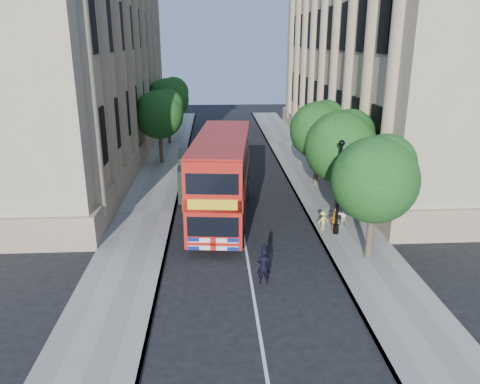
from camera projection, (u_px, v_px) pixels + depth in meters
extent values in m
plane|color=black|center=(253.00, 295.00, 19.47)|extent=(120.00, 120.00, 0.00)
cube|color=gray|center=(331.00, 209.00, 29.25)|extent=(3.50, 80.00, 0.12)
cube|color=gray|center=(146.00, 212.00, 28.62)|extent=(3.50, 80.00, 0.12)
cube|color=tan|center=(390.00, 53.00, 40.20)|extent=(12.00, 38.00, 18.00)
cube|color=tan|center=(64.00, 54.00, 38.68)|extent=(12.00, 38.00, 18.00)
cylinder|color=#473828|center=(370.00, 232.00, 22.19)|extent=(0.32, 0.32, 2.86)
sphere|color=#1D4717|center=(375.00, 180.00, 21.38)|extent=(4.00, 4.00, 4.00)
sphere|color=#1D4717|center=(386.00, 164.00, 21.59)|extent=(2.80, 2.80, 2.80)
sphere|color=#1D4717|center=(367.00, 171.00, 20.91)|extent=(2.60, 2.60, 2.60)
cylinder|color=#473828|center=(338.00, 192.00, 27.86)|extent=(0.32, 0.32, 2.99)
sphere|color=#1D4717|center=(341.00, 147.00, 27.02)|extent=(4.20, 4.20, 4.20)
sphere|color=#1D4717|center=(350.00, 134.00, 27.22)|extent=(2.94, 2.94, 2.94)
sphere|color=#1D4717|center=(334.00, 139.00, 26.53)|extent=(2.73, 2.73, 2.73)
cylinder|color=#473828|center=(316.00, 167.00, 33.57)|extent=(0.32, 0.32, 2.90)
sphere|color=#1D4717|center=(318.00, 130.00, 32.75)|extent=(4.00, 4.00, 4.00)
sphere|color=#1D4717|center=(326.00, 120.00, 32.95)|extent=(2.80, 2.80, 2.80)
sphere|color=#1D4717|center=(312.00, 124.00, 32.27)|extent=(2.60, 2.60, 2.60)
cylinder|color=#473828|center=(161.00, 147.00, 39.55)|extent=(0.32, 0.32, 2.99)
sphere|color=#1D4717|center=(159.00, 115.00, 38.70)|extent=(4.00, 4.00, 4.00)
sphere|color=#1D4717|center=(167.00, 106.00, 38.90)|extent=(2.80, 2.80, 2.80)
sphere|color=#1D4717|center=(152.00, 109.00, 38.22)|extent=(2.60, 2.60, 2.60)
cylinder|color=#473828|center=(169.00, 129.00, 47.11)|extent=(0.32, 0.32, 3.17)
sphere|color=#1D4717|center=(168.00, 100.00, 46.21)|extent=(4.20, 4.20, 4.20)
sphere|color=#1D4717|center=(174.00, 92.00, 46.40)|extent=(2.94, 2.94, 2.94)
sphere|color=#1D4717|center=(162.00, 94.00, 45.72)|extent=(2.73, 2.73, 2.73)
cylinder|color=black|center=(336.00, 229.00, 25.32)|extent=(0.30, 0.30, 0.50)
cylinder|color=black|center=(339.00, 190.00, 24.62)|extent=(0.14, 0.14, 5.00)
sphere|color=black|center=(342.00, 143.00, 23.84)|extent=(0.32, 0.32, 0.32)
cube|color=#B1140C|center=(222.00, 176.00, 26.80)|extent=(3.88, 10.83, 4.41)
cube|color=black|center=(222.00, 192.00, 27.10)|extent=(3.87, 10.17, 1.00)
cube|color=black|center=(222.00, 156.00, 26.44)|extent=(3.87, 10.17, 1.00)
cube|color=yellow|center=(212.00, 205.00, 21.72)|extent=(2.34, 0.32, 0.50)
cylinder|color=black|center=(192.00, 236.00, 23.97)|extent=(0.43, 1.14, 1.12)
cylinder|color=black|center=(241.00, 237.00, 23.86)|extent=(0.43, 1.14, 1.12)
cylinder|color=black|center=(208.00, 192.00, 30.86)|extent=(0.43, 1.14, 1.12)
cylinder|color=black|center=(246.00, 193.00, 30.74)|extent=(0.43, 1.14, 1.12)
cube|color=black|center=(194.00, 184.00, 29.86)|extent=(2.10, 1.91, 2.13)
cube|color=black|center=(194.00, 184.00, 28.96)|extent=(1.83, 0.17, 0.71)
cube|color=black|center=(194.00, 171.00, 31.91)|extent=(2.16, 3.33, 2.54)
cube|color=black|center=(194.00, 191.00, 31.71)|extent=(2.02, 4.94, 0.25)
cylinder|color=black|center=(180.00, 199.00, 29.98)|extent=(0.26, 0.82, 0.81)
cylinder|color=black|center=(209.00, 198.00, 30.15)|extent=(0.26, 0.82, 0.81)
cylinder|color=black|center=(181.00, 184.00, 33.14)|extent=(0.26, 0.82, 0.81)
cylinder|color=black|center=(207.00, 183.00, 33.31)|extent=(0.26, 0.82, 0.81)
imported|color=black|center=(264.00, 266.00, 20.19)|extent=(0.60, 0.40, 1.63)
imported|color=beige|center=(342.00, 214.00, 26.18)|extent=(0.92, 0.90, 1.50)
imported|color=#C07122|center=(334.00, 221.00, 25.57)|extent=(0.68, 0.36, 1.10)
imported|color=#D3D047|center=(323.00, 220.00, 25.79)|extent=(0.79, 0.63, 1.06)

